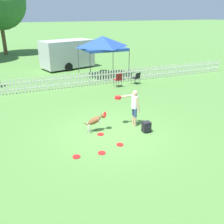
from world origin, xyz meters
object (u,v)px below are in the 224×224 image
folding_chair_center (136,77)px  equipment_trailer (67,54)px  folding_chair_blue_left (118,79)px  frisbee_near_handler (102,153)px  leaping_dog (95,120)px  frisbee_far_scatter (76,157)px  handler_person (133,104)px  canopy_tent_main (102,43)px  frisbee_midfield (120,145)px  frisbee_near_dog (101,134)px  backpack_on_grass (146,127)px

folding_chair_center → equipment_trailer: bearing=-87.2°
folding_chair_blue_left → equipment_trailer: 7.19m
frisbee_near_handler → folding_chair_center: 9.06m
leaping_dog → frisbee_far_scatter: (-1.25, -1.60, -0.47)m
handler_person → canopy_tent_main: size_ratio=0.53×
frisbee_far_scatter → folding_chair_center: 9.51m
handler_person → leaping_dog: (-1.63, 0.08, -0.50)m
frisbee_near_handler → frisbee_midfield: size_ratio=1.00×
frisbee_near_dog → frisbee_far_scatter: bearing=-137.0°
frisbee_midfield → equipment_trailer: 13.99m
leaping_dog → folding_chair_blue_left: folding_chair_blue_left is taller
frisbee_midfield → frisbee_far_scatter: bearing=-173.9°
folding_chair_center → canopy_tent_main: bearing=-85.2°
frisbee_midfield → frisbee_near_handler: bearing=-161.0°
frisbee_far_scatter → canopy_tent_main: (4.78, 10.02, 2.44)m
folding_chair_center → equipment_trailer: 7.45m
frisbee_far_scatter → backpack_on_grass: 3.20m
leaping_dog → backpack_on_grass: 2.06m
leaping_dog → frisbee_near_handler: size_ratio=3.93×
folding_chair_blue_left → canopy_tent_main: 3.52m
handler_person → folding_chair_blue_left: (1.83, 5.55, -0.43)m
frisbee_far_scatter → folding_chair_blue_left: bearing=56.3°
frisbee_near_dog → leaping_dog: bearing=100.8°
frisbee_far_scatter → frisbee_midfield: bearing=6.1°
leaping_dog → frisbee_midfield: bearing=20.6°
equipment_trailer → folding_chair_center: bearing=-81.1°
frisbee_near_dog → folding_chair_center: bearing=51.5°
backpack_on_grass → folding_chair_center: (3.02, 6.53, 0.25)m
canopy_tent_main → equipment_trailer: 4.53m
backpack_on_grass → folding_chair_center: bearing=65.2°
frisbee_far_scatter → equipment_trailer: size_ratio=0.05×
handler_person → equipment_trailer: (0.23, 12.53, 0.25)m
leaping_dog → frisbee_near_handler: bearing=-9.0°
leaping_dog → frisbee_far_scatter: 2.08m
handler_person → backpack_on_grass: (0.22, -0.77, -0.76)m
handler_person → folding_chair_center: bearing=-25.8°
handler_person → frisbee_near_handler: 2.76m
folding_chair_center → canopy_tent_main: size_ratio=0.27×
handler_person → frisbee_far_scatter: size_ratio=5.88×
frisbee_near_dog → backpack_on_grass: backpack_on_grass is taller
handler_person → canopy_tent_main: (1.90, 8.51, 1.47)m
leaping_dog → folding_chair_blue_left: 6.48m
frisbee_midfield → canopy_tent_main: bearing=72.5°
frisbee_near_dog → canopy_tent_main: (3.46, 8.80, 2.44)m
handler_person → frisbee_far_scatter: handler_person is taller
frisbee_near_dog → equipment_trailer: (1.79, 12.82, 1.22)m
frisbee_near_dog → frisbee_midfield: (0.36, -1.05, 0.00)m
backpack_on_grass → folding_chair_blue_left: size_ratio=0.48×
frisbee_near_dog → canopy_tent_main: 9.76m
frisbee_near_dog → canopy_tent_main: canopy_tent_main is taller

